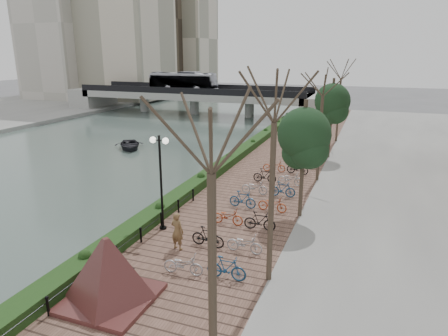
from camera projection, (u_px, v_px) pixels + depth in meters
The scene contains 14 objects.
ground at pixel (77, 277), 17.24m from camera, with size 220.00×220.00×0.00m, color #59595B.
river_water at pixel (120, 139), 44.77m from camera, with size 30.00×130.00×0.02m, color #485A52.
promenade at pixel (268, 172), 31.56m from camera, with size 8.00×75.00×0.50m, color brown.
hedge at pixel (238, 154), 34.80m from camera, with size 1.10×56.00×0.60m, color #183714.
chain_fence at pixel (129, 245), 18.33m from camera, with size 0.10×14.10×0.70m.
granite_monument at pixel (108, 270), 14.43m from camera, with size 4.35×4.35×2.53m.
lamppost at pixel (160, 163), 19.82m from camera, with size 1.02×0.32×4.96m.
motorcycle at pixel (115, 284), 14.95m from camera, with size 0.50×1.59×0.99m, color black, non-canonical shape.
pedestrian at pixel (177, 231), 18.42m from camera, with size 0.66×0.44×1.82m, color brown.
bicycle_parking at pixel (257, 202), 23.25m from camera, with size 2.40×17.32×1.00m.
street_trees at pixel (313, 147), 24.93m from camera, with size 3.20×37.12×6.80m.
bridge at pixel (192, 92), 61.95m from camera, with size 36.00×10.77×6.50m.
boat at pixel (130, 145), 39.99m from camera, with size 2.91×4.07×0.84m, color #222228.
far_buildings at pixel (121, 20), 86.06m from camera, with size 35.00×38.00×38.00m.
Camera 1 is at (11.32, -12.04, 9.35)m, focal length 32.00 mm.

